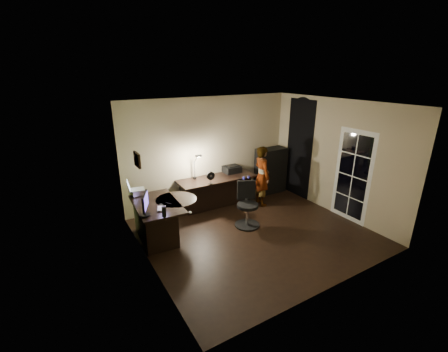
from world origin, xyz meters
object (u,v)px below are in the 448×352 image
desk_left (158,221)px  office_chair (248,205)px  desk_right (217,192)px  cabinet (271,170)px  person (262,176)px  monitor (145,208)px

desk_left → office_chair: bearing=-11.9°
desk_right → cabinet: cabinet is taller
cabinet → person: person is taller
cabinet → person: (-0.73, -0.55, 0.13)m
monitor → office_chair: (2.22, -0.07, -0.46)m
desk_left → desk_right: bearing=25.9°
monitor → person: size_ratio=0.30×
desk_left → cabinet: size_ratio=1.08×
desk_right → person: person is taller
desk_left → desk_right: desk_left is taller
desk_right → person: size_ratio=1.30×
cabinet → office_chair: cabinet is taller
cabinet → office_chair: 2.16m
cabinet → monitor: (-3.92, -1.25, 0.32)m
person → desk_right: bearing=71.1°
monitor → office_chair: bearing=23.0°
desk_right → office_chair: size_ratio=2.01×
cabinet → office_chair: size_ratio=1.28×
person → office_chair: bearing=136.1°
desk_left → person: (2.84, 0.27, 0.37)m
cabinet → office_chair: bearing=-141.6°
desk_right → monitor: size_ratio=4.40×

